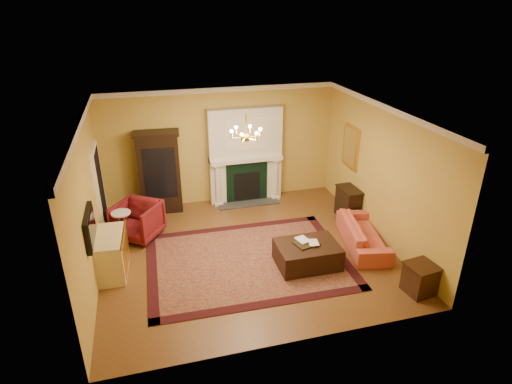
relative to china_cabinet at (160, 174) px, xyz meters
name	(u,v)px	position (x,y,z in m)	size (l,w,h in m)	color
floor	(247,252)	(1.60, -2.49, -1.01)	(6.00, 5.50, 0.02)	brown
ceiling	(246,114)	(1.60, -2.49, 2.01)	(6.00, 5.50, 0.02)	silver
wall_back	(221,146)	(1.60, 0.27, 0.50)	(6.00, 0.02, 3.00)	gold
wall_front	(293,263)	(1.60, -5.25, 0.50)	(6.00, 0.02, 3.00)	gold
wall_left	(88,205)	(-1.41, -2.49, 0.50)	(0.02, 5.50, 3.00)	gold
wall_right	(381,173)	(4.61, -2.49, 0.50)	(0.02, 5.50, 3.00)	gold
fireplace	(245,157)	(2.20, 0.08, 0.20)	(1.90, 0.70, 2.50)	silver
crown_molding	(235,106)	(1.60, -1.53, 1.94)	(6.00, 5.50, 0.12)	silver
doorway	(100,191)	(-1.35, -0.79, 0.05)	(0.08, 1.05, 2.10)	white
tv_panel	(90,227)	(-1.35, -3.09, 0.35)	(0.09, 0.95, 0.58)	black
gilt_mirror	(351,147)	(4.57, -1.09, 0.65)	(0.06, 0.76, 1.05)	gold
chandelier	(246,134)	(1.60, -2.49, 1.61)	(0.63, 0.55, 0.53)	gold
oriental_rug	(248,260)	(1.52, -2.83, -0.99)	(4.07, 3.05, 0.02)	#430E11
china_cabinet	(160,174)	(0.00, 0.00, 0.00)	(1.00, 0.45, 1.99)	black
wingback_armchair	(137,219)	(-0.62, -1.25, -0.53)	(0.90, 0.85, 0.93)	maroon
pedestal_table	(123,225)	(-0.94, -1.39, -0.56)	(0.42, 0.42, 0.75)	black
commode	(112,254)	(-1.13, -2.51, -0.58)	(0.52, 1.10, 0.82)	beige
coral_sofa	(364,230)	(4.11, -2.89, -0.62)	(1.91, 0.56, 0.74)	#BA523B
end_table	(420,279)	(4.32, -4.65, -0.72)	(0.48, 0.48, 0.56)	#32180D
console_table	(348,204)	(4.38, -1.59, -0.62)	(0.38, 0.67, 0.74)	black
leather_ottoman	(307,254)	(2.66, -3.28, -0.75)	(1.23, 0.90, 0.46)	black
ottoman_tray	(306,243)	(2.63, -3.25, -0.51)	(0.46, 0.36, 0.03)	black
book_a	(298,235)	(2.48, -3.18, -0.34)	(0.22, 0.03, 0.30)	gray
book_b	(309,238)	(2.67, -3.28, -0.36)	(0.19, 0.02, 0.26)	gray
topiary_left	(225,149)	(1.66, 0.04, 0.48)	(0.17, 0.17, 0.45)	tan
topiary_right	(267,145)	(2.79, 0.04, 0.49)	(0.17, 0.17, 0.47)	tan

